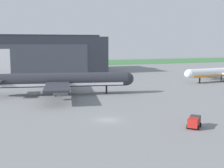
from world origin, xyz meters
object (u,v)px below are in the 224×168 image
object	(u,v)px
maintenance_hangar	(13,55)
airliner_far_left	(61,81)
airliner_far_right	(223,72)
stair_truck	(194,122)

from	to	relation	value
maintenance_hangar	airliner_far_left	world-z (taller)	maintenance_hangar
maintenance_hangar	airliner_far_right	distance (m)	103.39
airliner_far_left	airliner_far_right	bearing A→B (deg)	9.28
airliner_far_right	maintenance_hangar	bearing A→B (deg)	141.41
airliner_far_right	stair_truck	size ratio (longest dim) A/B	9.47
maintenance_hangar	airliner_far_left	size ratio (longest dim) A/B	2.07
maintenance_hangar	airliner_far_right	bearing A→B (deg)	-38.59
stair_truck	airliner_far_right	bearing A→B (deg)	47.56
airliner_far_left	maintenance_hangar	bearing A→B (deg)	99.44
maintenance_hangar	airliner_far_left	bearing A→B (deg)	-80.56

